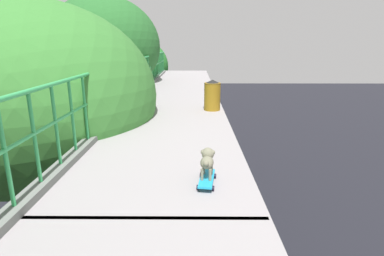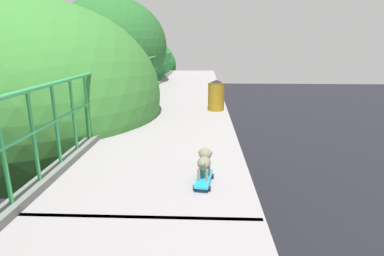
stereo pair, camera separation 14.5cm
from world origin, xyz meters
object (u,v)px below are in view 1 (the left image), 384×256
city_bus (60,121)px  litter_bin (212,95)px  toy_skateboard (207,179)px  small_dog (207,160)px

city_bus → litter_bin: size_ratio=15.10×
city_bus → toy_skateboard: size_ratio=21.35×
small_dog → litter_bin: (0.31, 4.28, 0.10)m
small_dog → litter_bin: size_ratio=0.49×
city_bus → small_dog: bearing=-61.2°
city_bus → toy_skateboard: bearing=-61.3°
city_bus → litter_bin: litter_bin is taller
toy_skateboard → litter_bin: (0.31, 4.33, 0.34)m
litter_bin → toy_skateboard: bearing=-94.1°
small_dog → litter_bin: 4.29m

